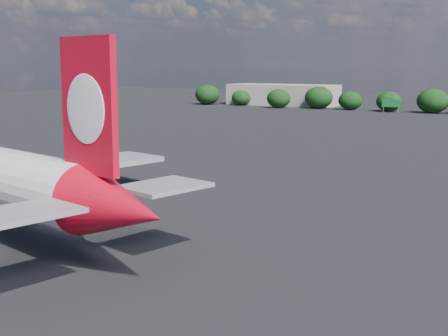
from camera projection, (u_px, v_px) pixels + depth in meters
The scene contains 3 objects.
ground at pixel (293, 166), 98.13m from camera, with size 500.00×500.00×0.00m, color black.
terminal_building at pixel (283, 95), 242.10m from camera, with size 42.00×16.00×8.00m.
highway_sign at pixel (391, 103), 204.91m from camera, with size 6.00×0.30×4.50m.
Camera 1 is at (40.34, -28.70, 15.95)m, focal length 50.00 mm.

